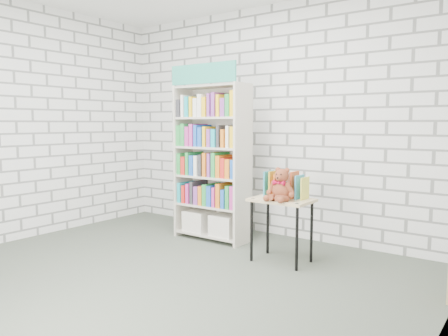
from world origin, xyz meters
The scene contains 6 objects.
ground centered at (0.00, 0.00, 0.00)m, with size 4.50×4.50×0.00m, color #434A3E.
room_shell centered at (0.00, 0.00, 1.78)m, with size 4.52×4.02×2.81m.
bookshelf centered at (-0.41, 1.36, 0.93)m, with size 0.91×0.35×2.04m.
display_table centered at (0.68, 1.07, 0.55)m, with size 0.59×0.41×0.64m.
table_books centered at (0.68, 1.17, 0.76)m, with size 0.41×0.18×0.25m.
teddy_bear centered at (0.71, 0.98, 0.76)m, with size 0.30×0.27×0.32m.
Camera 1 is at (2.72, -2.69, 1.38)m, focal length 35.00 mm.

